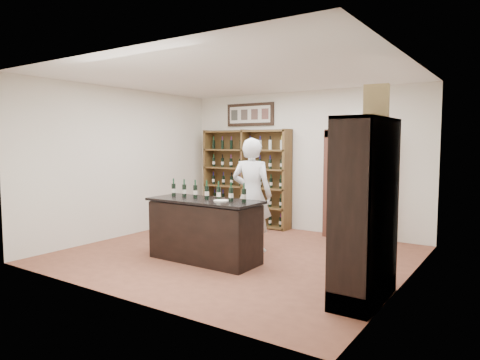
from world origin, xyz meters
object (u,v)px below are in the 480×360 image
counter_bottle_0 (174,190)px  wine_crate (376,102)px  wine_shelf (247,178)px  shopkeeper (252,195)px  tasting_counter (205,230)px  side_cabinet (367,239)px

counter_bottle_0 → wine_crate: 3.64m
wine_shelf → shopkeeper: bearing=-54.8°
wine_shelf → counter_bottle_0: 2.90m
wine_shelf → tasting_counter: size_ratio=1.17×
tasting_counter → wine_shelf: bearing=110.6°
counter_bottle_0 → side_cabinet: side_cabinet is taller
side_cabinet → wine_crate: 1.70m
wine_shelf → shopkeeper: (1.39, -1.98, -0.11)m
wine_crate → side_cabinet: bearing=-91.2°
counter_bottle_0 → wine_crate: size_ratio=0.71×
wine_shelf → shopkeeper: wine_shelf is taller
counter_bottle_0 → side_cabinet: 3.48m
counter_bottle_0 → wine_crate: bearing=0.2°
side_cabinet → counter_bottle_0: bearing=174.0°
wine_shelf → side_cabinet: 5.02m
side_cabinet → wine_crate: wine_crate is taller
counter_bottle_0 → wine_crate: (3.40, 0.01, 1.30)m
shopkeeper → counter_bottle_0: bearing=29.8°
side_cabinet → wine_crate: size_ratio=5.18×
wine_shelf → tasting_counter: bearing=-69.4°
counter_bottle_0 → shopkeeper: size_ratio=0.15×
counter_bottle_0 → tasting_counter: bearing=-4.9°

